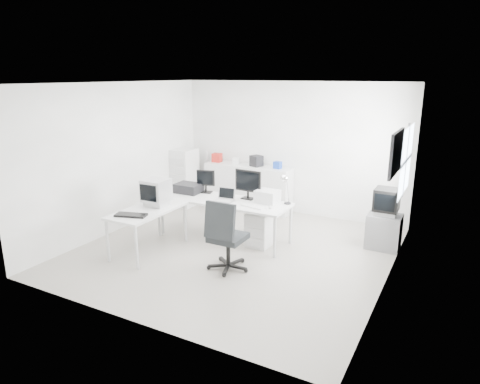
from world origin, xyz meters
The scene contains 30 objects.
floor centered at (0.00, 0.00, 0.00)m, with size 5.00×5.00×0.01m, color beige.
ceiling centered at (0.00, 0.00, 2.80)m, with size 5.00×5.00×0.01m, color white.
back_wall centered at (0.00, 2.50, 1.40)m, with size 5.00×0.02×2.80m, color white.
left_wall centered at (-2.50, 0.00, 1.40)m, with size 0.02×5.00×2.80m, color white.
right_wall centered at (2.50, 0.00, 1.40)m, with size 0.02×5.00×2.80m, color white.
window centered at (2.48, 1.20, 1.60)m, with size 0.02×1.20×1.10m, color white, non-canonical shape.
wall_picture centered at (2.47, 0.10, 1.90)m, with size 0.04×0.90×0.60m, color black, non-canonical shape.
main_desk centered at (-0.43, 0.41, 0.38)m, with size 2.40×0.80×0.75m, color silver, non-canonical shape.
side_desk centered at (-1.28, -0.69, 0.38)m, with size 0.70×1.40×0.75m, color silver, non-canonical shape.
drawer_pedestal centered at (0.27, 0.46, 0.30)m, with size 0.40×0.50×0.60m, color silver.
inkjet_printer centered at (-1.28, 0.51, 0.84)m, with size 0.49×0.38×0.17m, color black.
lcd_monitor_small centered at (-0.98, 0.66, 0.97)m, with size 0.35×0.20×0.44m, color black, non-canonical shape.
lcd_monitor_large centered at (-0.08, 0.66, 1.02)m, with size 0.51×0.21×0.54m, color black, non-canonical shape.
laptop centered at (-0.38, 0.31, 0.86)m, with size 0.32×0.33×0.22m, color #B7B7BA, non-canonical shape.
white_keyboard centered at (0.22, 0.26, 0.76)m, with size 0.44×0.14×0.02m, color silver.
white_mouse centered at (0.52, 0.31, 0.78)m, with size 0.06×0.06×0.06m, color silver.
laser_printer centered at (0.32, 0.63, 0.86)m, with size 0.38×0.33×0.22m, color beige.
desk_lamp centered at (0.67, 0.71, 1.02)m, with size 0.18×0.18×0.54m, color silver, non-canonical shape.
crt_monitor centered at (-1.28, -0.44, 1.01)m, with size 0.44×0.44×0.51m, color #B7B7BA, non-canonical shape.
black_keyboard centered at (-1.28, -1.09, 0.77)m, with size 0.50×0.20×0.03m, color black.
office_chair centered at (0.25, -0.65, 0.57)m, with size 0.66×0.66×1.14m, color #222527, non-canonical shape.
tv_cabinet centered at (2.22, 1.34, 0.30)m, with size 0.56×0.46×0.61m, color slate.
crt_tv centered at (2.22, 1.34, 0.83)m, with size 0.50×0.48×0.45m, color black, non-canonical shape.
sideboard centered at (-0.89, 2.24, 0.50)m, with size 1.99×0.50×1.00m, color silver.
clutter_box_a centered at (-1.69, 2.24, 1.10)m, with size 0.20×0.18×0.20m, color red.
clutter_box_b centered at (-1.19, 2.24, 1.07)m, with size 0.14×0.12×0.14m, color silver.
clutter_box_c centered at (-0.69, 2.24, 1.11)m, with size 0.24×0.21×0.24m, color black.
clutter_box_d centered at (-0.19, 2.24, 1.07)m, with size 0.15×0.13×0.15m, color #173AA1.
clutter_bottle centered at (-1.99, 2.28, 1.11)m, with size 0.07×0.07×0.22m, color silver.
filing_cabinet centered at (-2.28, 1.79, 0.66)m, with size 0.46×0.55×1.31m, color silver.
Camera 1 is at (3.30, -5.97, 2.94)m, focal length 32.00 mm.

